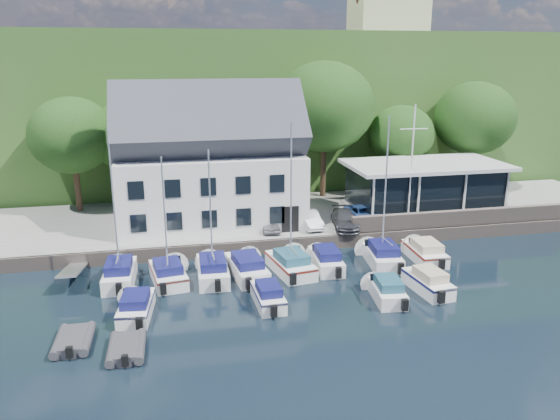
# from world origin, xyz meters

# --- Properties ---
(ground) EXTENTS (180.00, 180.00, 0.00)m
(ground) POSITION_xyz_m (0.00, 0.00, 0.00)
(ground) COLOR black
(ground) RESTS_ON ground
(quay) EXTENTS (60.00, 13.00, 1.00)m
(quay) POSITION_xyz_m (0.00, 17.50, 0.50)
(quay) COLOR gray
(quay) RESTS_ON ground
(quay_face) EXTENTS (60.00, 0.30, 1.00)m
(quay_face) POSITION_xyz_m (0.00, 11.00, 0.50)
(quay_face) COLOR #685B53
(quay_face) RESTS_ON ground
(hillside) EXTENTS (160.00, 75.00, 16.00)m
(hillside) POSITION_xyz_m (0.00, 62.00, 8.00)
(hillside) COLOR #2F521E
(hillside) RESTS_ON ground
(field_patch) EXTENTS (50.00, 30.00, 0.30)m
(field_patch) POSITION_xyz_m (8.00, 70.00, 16.15)
(field_patch) COLOR #5B6834
(field_patch) RESTS_ON hillside
(farmhouse) EXTENTS (10.40, 7.00, 8.20)m
(farmhouse) POSITION_xyz_m (22.00, 52.00, 20.10)
(farmhouse) COLOR beige
(farmhouse) RESTS_ON hillside
(harbor_building) EXTENTS (14.40, 8.20, 8.70)m
(harbor_building) POSITION_xyz_m (-7.00, 16.50, 5.35)
(harbor_building) COLOR silver
(harbor_building) RESTS_ON quay
(club_pavilion) EXTENTS (13.20, 7.20, 4.10)m
(club_pavilion) POSITION_xyz_m (11.00, 16.00, 3.05)
(club_pavilion) COLOR black
(club_pavilion) RESTS_ON quay
(seawall) EXTENTS (18.00, 0.50, 1.20)m
(seawall) POSITION_xyz_m (12.00, 11.40, 1.60)
(seawall) COLOR #685B53
(seawall) RESTS_ON quay
(gangway) EXTENTS (1.20, 6.00, 1.40)m
(gangway) POSITION_xyz_m (-16.50, 9.00, 0.00)
(gangway) COLOR silver
(gangway) RESTS_ON ground
(car_silver) EXTENTS (1.57, 3.33, 1.10)m
(car_silver) POSITION_xyz_m (-2.89, 13.22, 1.55)
(car_silver) COLOR #9E9EA2
(car_silver) RESTS_ON quay
(car_white) EXTENTS (1.43, 3.78, 1.23)m
(car_white) POSITION_xyz_m (0.26, 13.44, 1.62)
(car_white) COLOR silver
(car_white) RESTS_ON quay
(car_dgrey) EXTENTS (2.53, 4.65, 1.28)m
(car_dgrey) POSITION_xyz_m (2.87, 12.67, 1.64)
(car_dgrey) COLOR #333338
(car_dgrey) RESTS_ON quay
(car_blue) EXTENTS (1.77, 3.88, 1.29)m
(car_blue) POSITION_xyz_m (4.86, 13.94, 1.65)
(car_blue) COLOR #33569C
(car_blue) RESTS_ON quay
(flagpole) EXTENTS (2.23, 0.20, 9.29)m
(flagpole) POSITION_xyz_m (8.17, 12.83, 5.65)
(flagpole) COLOR silver
(flagpole) RESTS_ON quay
(tree_0) EXTENTS (7.03, 7.03, 9.61)m
(tree_0) POSITION_xyz_m (-17.78, 22.01, 5.80)
(tree_0) COLOR black
(tree_0) RESTS_ON quay
(tree_1) EXTENTS (6.70, 6.70, 9.15)m
(tree_1) POSITION_xyz_m (-13.24, 22.76, 5.58)
(tree_1) COLOR black
(tree_1) RESTS_ON quay
(tree_3) EXTENTS (9.05, 9.05, 12.37)m
(tree_3) POSITION_xyz_m (4.00, 22.52, 7.19)
(tree_3) COLOR black
(tree_3) RESTS_ON quay
(tree_4) EXTENTS (6.13, 6.13, 8.37)m
(tree_4) POSITION_xyz_m (11.38, 21.98, 5.19)
(tree_4) COLOR black
(tree_4) RESTS_ON quay
(tree_5) EXTENTS (7.65, 7.65, 10.46)m
(tree_5) POSITION_xyz_m (18.64, 21.71, 6.23)
(tree_5) COLOR black
(tree_5) RESTS_ON quay
(boat_r1_0) EXTENTS (2.23, 6.29, 9.59)m
(boat_r1_0) POSITION_xyz_m (-13.60, 7.72, 4.79)
(boat_r1_0) COLOR white
(boat_r1_0) RESTS_ON ground
(boat_r1_1) EXTENTS (2.92, 6.17, 8.68)m
(boat_r1_1) POSITION_xyz_m (-10.63, 7.26, 4.34)
(boat_r1_1) COLOR white
(boat_r1_1) RESTS_ON ground
(boat_r1_2) EXTENTS (2.28, 6.55, 9.35)m
(boat_r1_2) POSITION_xyz_m (-7.84, 7.18, 4.68)
(boat_r1_2) COLOR white
(boat_r1_2) RESTS_ON ground
(boat_r1_3) EXTENTS (2.81, 6.90, 1.49)m
(boat_r1_3) POSITION_xyz_m (-5.62, 7.18, 0.75)
(boat_r1_3) COLOR white
(boat_r1_3) RESTS_ON ground
(boat_r1_4) EXTENTS (3.24, 6.60, 9.14)m
(boat_r1_4) POSITION_xyz_m (-2.71, 7.15, 4.57)
(boat_r1_4) COLOR white
(boat_r1_4) RESTS_ON ground
(boat_r1_5) EXTENTS (2.20, 6.11, 1.47)m
(boat_r1_5) POSITION_xyz_m (-0.20, 7.43, 0.74)
(boat_r1_5) COLOR white
(boat_r1_5) RESTS_ON ground
(boat_r1_6) EXTENTS (2.86, 6.66, 9.38)m
(boat_r1_6) POSITION_xyz_m (3.78, 7.37, 4.69)
(boat_r1_6) COLOR white
(boat_r1_6) RESTS_ON ground
(boat_r1_7) EXTENTS (2.29, 6.08, 1.43)m
(boat_r1_7) POSITION_xyz_m (6.98, 7.43, 0.72)
(boat_r1_7) COLOR white
(boat_r1_7) RESTS_ON ground
(boat_r2_0) EXTENTS (2.40, 5.53, 1.38)m
(boat_r2_0) POSITION_xyz_m (-12.43, 2.88, 0.69)
(boat_r2_0) COLOR white
(boat_r2_0) RESTS_ON ground
(boat_r2_2) EXTENTS (1.73, 5.08, 1.34)m
(boat_r2_2) POSITION_xyz_m (-5.07, 2.76, 0.67)
(boat_r2_2) COLOR white
(boat_r2_2) RESTS_ON ground
(boat_r2_3) EXTENTS (2.36, 5.37, 1.37)m
(boat_r2_3) POSITION_xyz_m (1.89, 2.02, 0.68)
(boat_r2_3) COLOR white
(boat_r2_3) RESTS_ON ground
(boat_r2_4) EXTENTS (2.20, 5.52, 1.48)m
(boat_r2_4) POSITION_xyz_m (4.75, 2.52, 0.74)
(boat_r2_4) COLOR white
(boat_r2_4) RESTS_ON ground
(dinghy_0) EXTENTS (1.92, 3.14, 0.72)m
(dinghy_0) POSITION_xyz_m (-15.35, 0.23, 0.36)
(dinghy_0) COLOR #333337
(dinghy_0) RESTS_ON ground
(dinghy_1) EXTENTS (1.87, 3.06, 0.71)m
(dinghy_1) POSITION_xyz_m (-12.75, -1.07, 0.35)
(dinghy_1) COLOR #333337
(dinghy_1) RESTS_ON ground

